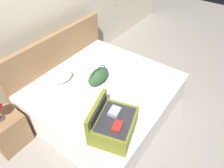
{
  "coord_description": "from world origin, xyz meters",
  "views": [
    {
      "loc": [
        -1.77,
        -1.03,
        2.59
      ],
      "look_at": [
        0.0,
        0.26,
        0.63
      ],
      "focal_mm": 32.69,
      "sensor_mm": 36.0,
      "label": 1
    }
  ],
  "objects_px": {
    "duffel_bag": "(98,76)",
    "nightstand": "(8,131)",
    "bed": "(105,98)",
    "pillow_near_headboard": "(61,76)",
    "hard_case_large": "(113,124)"
  },
  "relations": [
    {
      "from": "bed",
      "to": "nightstand",
      "type": "bearing_deg",
      "value": 151.79
    },
    {
      "from": "duffel_bag",
      "to": "nightstand",
      "type": "relative_size",
      "value": 0.78
    },
    {
      "from": "bed",
      "to": "hard_case_large",
      "type": "relative_size",
      "value": 3.11
    },
    {
      "from": "bed",
      "to": "hard_case_large",
      "type": "distance_m",
      "value": 0.94
    },
    {
      "from": "pillow_near_headboard",
      "to": "nightstand",
      "type": "relative_size",
      "value": 0.7
    },
    {
      "from": "duffel_bag",
      "to": "hard_case_large",
      "type": "bearing_deg",
      "value": -130.36
    },
    {
      "from": "bed",
      "to": "pillow_near_headboard",
      "type": "bearing_deg",
      "value": 116.44
    },
    {
      "from": "duffel_bag",
      "to": "bed",
      "type": "bearing_deg",
      "value": -88.96
    },
    {
      "from": "hard_case_large",
      "to": "pillow_near_headboard",
      "type": "xyz_separation_m",
      "value": [
        0.3,
        1.2,
        -0.07
      ]
    },
    {
      "from": "duffel_bag",
      "to": "pillow_near_headboard",
      "type": "relative_size",
      "value": 1.11
    },
    {
      "from": "duffel_bag",
      "to": "nightstand",
      "type": "bearing_deg",
      "value": 155.59
    },
    {
      "from": "bed",
      "to": "pillow_near_headboard",
      "type": "xyz_separation_m",
      "value": [
        -0.3,
        0.6,
        0.34
      ]
    },
    {
      "from": "pillow_near_headboard",
      "to": "nightstand",
      "type": "bearing_deg",
      "value": 175.03
    },
    {
      "from": "hard_case_large",
      "to": "duffel_bag",
      "type": "height_order",
      "value": "hard_case_large"
    },
    {
      "from": "bed",
      "to": "duffel_bag",
      "type": "xyz_separation_m",
      "value": [
        -0.0,
        0.11,
        0.39
      ]
    }
  ]
}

